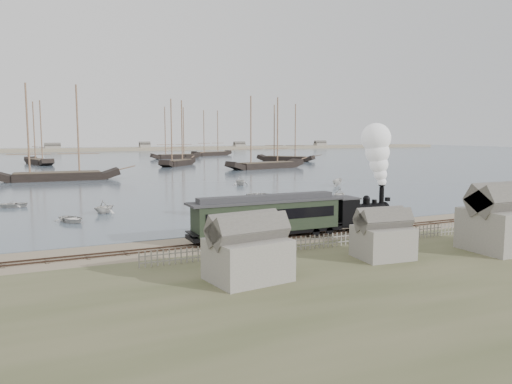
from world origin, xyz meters
name	(u,v)px	position (x,y,z in m)	size (l,w,h in m)	color
ground	(287,233)	(0.00, 0.00, 0.00)	(600.00, 600.00, 0.00)	gray
harbor_water	(89,158)	(0.00, 170.00, 0.03)	(600.00, 336.00, 0.06)	#414F5E
rail_track	(297,236)	(0.00, -2.00, 0.04)	(120.00, 1.80, 0.16)	#3A291F
picket_fence_west	(258,255)	(-6.50, -7.00, 0.00)	(19.00, 0.10, 1.20)	gray
picket_fence_east	(440,236)	(12.50, -7.50, 0.00)	(15.00, 0.10, 1.20)	gray
shed_left	(248,280)	(-10.00, -13.00, 0.00)	(5.00, 4.00, 4.10)	gray
shed_mid	(382,258)	(2.00, -12.00, 0.00)	(4.00, 3.50, 3.60)	gray
shed_right	(502,250)	(13.00, -14.00, 0.00)	(6.00, 5.00, 5.10)	gray
far_spit	(72,151)	(0.00, 250.00, 0.00)	(500.00, 20.00, 1.80)	#9C9171
locomotive	(375,183)	(9.01, -2.00, 4.79)	(8.36, 3.12, 10.42)	black
passenger_coach	(267,215)	(-3.24, -2.00, 2.28)	(14.89, 2.87, 3.62)	black
beached_dinghy	(294,227)	(0.86, 0.17, 0.44)	(4.28, 3.05, 0.89)	beige
rowboat_0	(72,219)	(-18.89, 14.79, 0.45)	(3.79, 2.70, 0.78)	beige
rowboat_1	(104,207)	(-14.77, 19.62, 0.88)	(3.13, 2.70, 1.65)	beige
rowboat_2	(229,217)	(-3.16, 7.56, 0.68)	(3.20, 1.20, 1.23)	beige
rowboat_3	(258,194)	(9.13, 26.46, 0.44)	(3.65, 2.61, 0.76)	beige
rowboat_4	(339,194)	(18.82, 18.83, 0.88)	(3.10, 2.68, 1.63)	beige
rowboat_5	(337,182)	(29.02, 34.50, 0.75)	(3.56, 1.34, 1.38)	beige
rowboat_6	(11,204)	(-25.19, 29.98, 0.46)	(3.82, 2.73, 0.79)	beige
rowboat_7	(240,181)	(13.21, 43.27, 0.96)	(3.41, 2.95, 1.80)	beige
schooner_2	(56,132)	(-17.35, 68.60, 10.06)	(24.86, 5.74, 20.00)	black
schooner_3	(177,133)	(18.57, 104.50, 10.06)	(18.10, 4.18, 20.00)	black
schooner_4	(266,132)	(37.65, 82.74, 10.06)	(24.49, 5.65, 20.00)	black
schooner_5	(286,133)	(59.95, 112.79, 10.06)	(20.63, 4.76, 20.00)	black
schooner_7	(37,133)	(-19.66, 128.98, 10.06)	(19.34, 4.46, 20.00)	black
schooner_8	(175,133)	(29.50, 145.88, 10.06)	(19.37, 4.47, 20.00)	black
schooner_9	(212,133)	(51.15, 165.23, 10.06)	(19.77, 4.56, 20.00)	black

